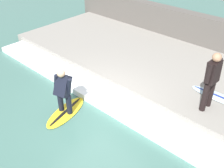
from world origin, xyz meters
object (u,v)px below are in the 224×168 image
at_px(surfboard_riding, 66,112).
at_px(surfboard_waiting_near, 219,97).
at_px(surfer_riding, 63,89).
at_px(surfer_waiting_near, 212,79).

height_order(surfboard_riding, surfboard_waiting_near, surfboard_waiting_near).
height_order(surfer_riding, surfer_waiting_near, surfer_waiting_near).
distance_m(surfer_riding, surfer_waiting_near, 4.02).
xyz_separation_m(surfer_riding, surfer_waiting_near, (2.52, -3.09, 0.49)).
relative_size(surfer_waiting_near, surfboard_waiting_near, 0.99).
bearing_deg(surfboard_waiting_near, surfboard_riding, 135.26).
relative_size(surfboard_riding, surfer_riding, 1.21).
height_order(surfer_riding, surfboard_waiting_near, surfer_riding).
relative_size(surfer_riding, surfboard_waiting_near, 0.83).
height_order(surfboard_riding, surfer_waiting_near, surfer_waiting_near).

